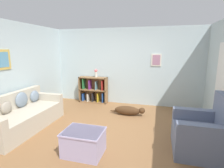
# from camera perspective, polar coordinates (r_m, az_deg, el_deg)

# --- Properties ---
(ground_plane) EXTENTS (14.00, 14.00, 0.00)m
(ground_plane) POSITION_cam_1_polar(r_m,az_deg,el_deg) (4.28, -1.46, -14.96)
(ground_plane) COLOR brown
(wall_back) EXTENTS (5.60, 0.13, 2.60)m
(wall_back) POSITION_cam_1_polar(r_m,az_deg,el_deg) (6.06, 4.65, 5.68)
(wall_back) COLOR silver
(wall_back) RESTS_ON ground_plane
(wall_left) EXTENTS (0.13, 5.00, 2.60)m
(wall_left) POSITION_cam_1_polar(r_m,az_deg,el_deg) (5.22, -29.51, 3.33)
(wall_left) COLOR silver
(wall_left) RESTS_ON ground_plane
(couch) EXTENTS (0.90, 2.05, 0.85)m
(couch) POSITION_cam_1_polar(r_m,az_deg,el_deg) (4.80, -27.32, -9.22)
(couch) COLOR #B7AD99
(couch) RESTS_ON ground_plane
(bookshelf) EXTENTS (1.02, 0.29, 0.92)m
(bookshelf) POSITION_cam_1_polar(r_m,az_deg,el_deg) (6.33, -6.07, -1.98)
(bookshelf) COLOR olive
(bookshelf) RESTS_ON ground_plane
(recliner_chair) EXTENTS (0.95, 0.96, 1.10)m
(recliner_chair) POSITION_cam_1_polar(r_m,az_deg,el_deg) (3.75, 27.90, -14.03)
(recliner_chair) COLOR slate
(recliner_chair) RESTS_ON ground_plane
(coffee_table) EXTENTS (0.72, 0.56, 0.45)m
(coffee_table) POSITION_cam_1_polar(r_m,az_deg,el_deg) (3.39, -9.22, -18.07)
(coffee_table) COLOR #ADA3CC
(coffee_table) RESTS_ON ground_plane
(dog) EXTENTS (1.04, 0.24, 0.27)m
(dog) POSITION_cam_1_polar(r_m,az_deg,el_deg) (5.16, 5.45, -8.63)
(dog) COLOR #472D19
(dog) RESTS_ON ground_plane
(vase) EXTENTS (0.11, 0.11, 0.29)m
(vase) POSITION_cam_1_polar(r_m,az_deg,el_deg) (6.15, -5.25, 3.74)
(vase) COLOR silver
(vase) RESTS_ON bookshelf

